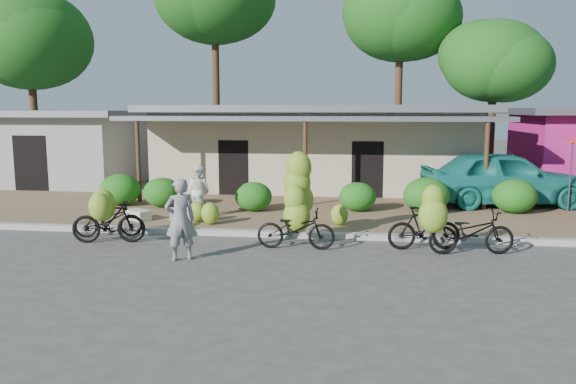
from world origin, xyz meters
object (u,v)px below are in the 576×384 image
tree_back_left (27,38)px  bike_far_left (107,216)px  sack_near (185,213)px  bike_left (107,219)px  vendor (180,219)px  teal_van (504,178)px  bystander (199,191)px  bike_far_right (471,232)px  tree_near_right (489,59)px  bike_center (297,210)px  sack_far (138,215)px  tree_center_right (396,14)px  bike_right (427,222)px

tree_back_left → bike_far_left: size_ratio=4.89×
sack_near → bike_left: bearing=-111.1°
bike_left → vendor: size_ratio=1.03×
bike_far_left → teal_van: size_ratio=0.34×
bike_far_left → vendor: (2.48, -1.75, 0.33)m
bystander → teal_van: bearing=-135.5°
bike_left → bike_far_right: bearing=-99.6°
tree_back_left → teal_van: bearing=-17.1°
tree_near_right → bike_far_left: 18.43m
bike_center → sack_far: bike_center is taller
tree_center_right → tree_near_right: 5.04m
tree_near_right → bike_center: bearing=-117.4°
vendor → bike_left: bearing=-57.9°
teal_van → tree_back_left: bearing=64.3°
bike_right → vendor: 5.47m
bystander → sack_near: bearing=74.0°
bike_center → bike_left: bearing=94.2°
sack_near → bike_far_right: bearing=-19.1°
sack_far → bike_center: bearing=-22.6°
tree_back_left → sack_near: bearing=-42.5°
bike_far_left → teal_van: teal_van is taller
tree_center_right → sack_near: (-6.48, -13.16, -7.46)m
tree_back_left → teal_van: tree_back_left is taller
tree_center_right → bystander: size_ratio=6.50×
vendor → tree_back_left: bearing=-78.8°
tree_back_left → vendor: 18.75m
bike_left → sack_far: size_ratio=2.42×
tree_near_right → sack_far: (-11.72, -11.55, -5.14)m
sack_near → teal_van: teal_van is taller
sack_near → sack_far: 1.30m
bike_left → bike_center: 4.55m
bike_left → bike_center: size_ratio=0.82×
bike_far_right → tree_back_left: bearing=47.4°
bike_left → vendor: (2.21, -1.19, 0.29)m
bike_right → teal_van: teal_van is taller
tree_near_right → sack_near: bearing=-133.2°
tree_center_right → sack_far: bearing=-119.7°
tree_center_right → bystander: (-6.16, -12.80, -6.85)m
bike_far_left → bystander: size_ratio=1.17×
bike_right → bystander: (-6.14, 2.86, 0.20)m
tree_near_right → vendor: bearing=-121.7°
bike_far_right → bystander: 7.69m
sack_near → tree_center_right: bearing=63.8°
bike_far_left → bike_right: (7.77, -0.35, 0.13)m
tree_back_left → sack_near: size_ratio=10.18×
vendor → teal_van: 11.14m
tree_near_right → bystander: (-10.16, -10.80, -4.53)m
vendor → tree_near_right: bearing=-151.3°
bike_far_right → bystander: (-7.10, 2.93, 0.37)m
bike_far_right → teal_van: size_ratio=0.38×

